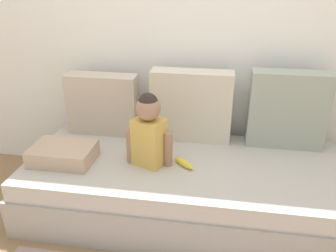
{
  "coord_description": "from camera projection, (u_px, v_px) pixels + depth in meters",
  "views": [
    {
      "loc": [
        0.2,
        -1.91,
        1.55
      ],
      "look_at": [
        -0.11,
        0.0,
        0.65
      ],
      "focal_mm": 36.35,
      "sensor_mm": 36.0,
      "label": 1
    }
  ],
  "objects": [
    {
      "name": "ground_plane",
      "position": [
        184.0,
        210.0,
        2.4
      ],
      "size": [
        12.0,
        12.0,
        0.0
      ],
      "primitive_type": "plane",
      "color": "#93704C"
    },
    {
      "name": "throw_pillow_right",
      "position": [
        287.0,
        110.0,
        2.33
      ],
      "size": [
        0.52,
        0.16,
        0.54
      ],
      "primitive_type": "cube",
      "color": "#99A393",
      "rests_on": "couch"
    },
    {
      "name": "toddler",
      "position": [
        149.0,
        130.0,
        2.11
      ],
      "size": [
        0.3,
        0.2,
        0.48
      ],
      "color": "gold",
      "rests_on": "couch"
    },
    {
      "name": "banana",
      "position": [
        184.0,
        163.0,
        2.17
      ],
      "size": [
        0.16,
        0.15,
        0.04
      ],
      "primitive_type": "ellipsoid",
      "rotation": [
        0.0,
        0.0,
        -0.73
      ],
      "color": "yellow",
      "rests_on": "couch"
    },
    {
      "name": "back_wall",
      "position": [
        197.0,
        18.0,
        2.4
      ],
      "size": [
        5.33,
        0.1,
        2.46
      ],
      "primitive_type": "cube",
      "color": "white",
      "rests_on": "ground"
    },
    {
      "name": "couch",
      "position": [
        184.0,
        187.0,
        2.31
      ],
      "size": [
        2.13,
        0.9,
        0.4
      ],
      "color": "#9C978F",
      "rests_on": "ground"
    },
    {
      "name": "throw_pillow_center",
      "position": [
        191.0,
        106.0,
        2.44
      ],
      "size": [
        0.58,
        0.16,
        0.51
      ],
      "primitive_type": "cube",
      "color": "beige",
      "rests_on": "couch"
    },
    {
      "name": "folded_blanket",
      "position": [
        63.0,
        154.0,
        2.22
      ],
      "size": [
        0.4,
        0.28,
        0.11
      ],
      "primitive_type": "cube",
      "color": "tan",
      "rests_on": "couch"
    },
    {
      "name": "throw_pillow_left",
      "position": [
        103.0,
        104.0,
        2.54
      ],
      "size": [
        0.52,
        0.16,
        0.45
      ],
      "primitive_type": "cube",
      "color": "#C1B29E",
      "rests_on": "couch"
    }
  ]
}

